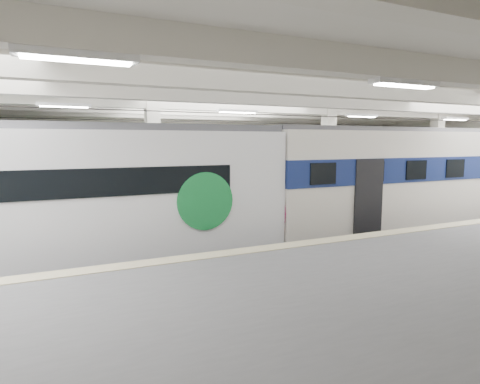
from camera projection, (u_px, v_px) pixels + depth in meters
name	position (u px, v px, depth m)	size (l,w,h in m)	color
station_hall	(289.00, 160.00, 11.95)	(36.00, 24.00, 5.75)	black
modern_emu	(119.00, 200.00, 11.69)	(13.25, 2.74, 4.30)	white
older_rer	(404.00, 179.00, 16.38)	(13.10, 2.89, 4.34)	white
far_train	(46.00, 182.00, 15.81)	(13.49, 3.39, 4.29)	white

